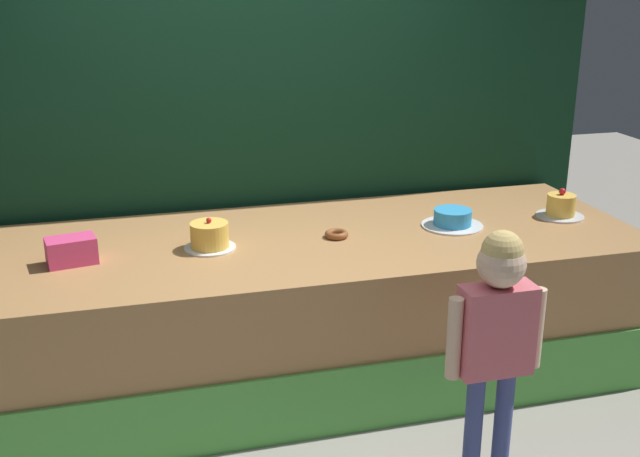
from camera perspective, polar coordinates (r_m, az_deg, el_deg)
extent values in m
plane|color=gray|center=(3.89, -1.23, -15.33)|extent=(12.00, 12.00, 0.00)
cube|color=#B27F4C|center=(4.24, -3.38, -6.04)|extent=(4.00, 1.29, 0.80)
cube|color=#59B24C|center=(3.78, -1.21, -13.14)|extent=(4.00, 0.02, 0.36)
cube|color=#113823|center=(4.65, -5.54, 9.38)|extent=(4.42, 0.08, 2.86)
cylinder|color=#3F4C8C|center=(3.58, 11.33, -14.12)|extent=(0.08, 0.08, 0.52)
cylinder|color=#3F4C8C|center=(3.64, 13.43, -13.69)|extent=(0.08, 0.08, 0.52)
cube|color=#D86672|center=(3.39, 12.93, -7.35)|extent=(0.32, 0.14, 0.40)
cylinder|color=beige|center=(3.32, 9.93, -8.04)|extent=(0.06, 0.06, 0.37)
cylinder|color=beige|center=(3.48, 15.74, -7.11)|extent=(0.06, 0.06, 0.37)
sphere|color=beige|center=(3.27, 13.32, -2.56)|extent=(0.21, 0.21, 0.21)
sphere|color=tan|center=(3.25, 13.39, -1.63)|extent=(0.18, 0.18, 0.18)
cube|color=#E8427F|center=(3.95, -17.99, -1.57)|extent=(0.26, 0.19, 0.13)
torus|color=brown|center=(4.13, 1.24, -0.43)|extent=(0.13, 0.13, 0.04)
cylinder|color=white|center=(4.01, -8.16, -1.41)|extent=(0.27, 0.27, 0.01)
cylinder|color=#F2BF4C|center=(3.99, -8.21, -0.47)|extent=(0.20, 0.20, 0.13)
sphere|color=red|center=(3.96, -8.26, 0.60)|extent=(0.03, 0.03, 0.03)
cylinder|color=white|center=(4.37, 9.79, 0.23)|extent=(0.35, 0.35, 0.01)
cylinder|color=#3399D8|center=(4.36, 9.82, 0.84)|extent=(0.21, 0.21, 0.09)
cylinder|color=silver|center=(4.69, 17.38, 0.91)|extent=(0.27, 0.27, 0.01)
cylinder|color=#F2BF4C|center=(4.67, 17.46, 1.68)|extent=(0.16, 0.16, 0.12)
sphere|color=red|center=(4.65, 17.56, 2.64)|extent=(0.04, 0.04, 0.04)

